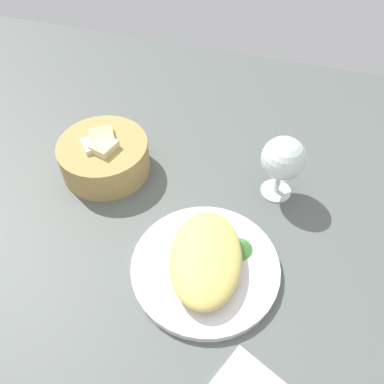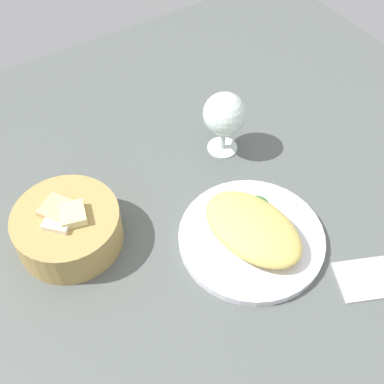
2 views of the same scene
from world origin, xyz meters
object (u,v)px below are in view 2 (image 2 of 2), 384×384
wine_glass_near (224,115)px  folded_napkin (373,278)px  bread_basket (68,227)px  plate (251,238)px

wine_glass_near → folded_napkin: wine_glass_near is taller
bread_basket → wine_glass_near: 33.20cm
plate → folded_napkin: (-15.91, -11.42, -0.30)cm
bread_basket → wine_glass_near: bearing=-83.6°
bread_basket → folded_napkin: size_ratio=1.53×
wine_glass_near → folded_napkin: size_ratio=1.14×
plate → folded_napkin: size_ratio=2.15×
bread_basket → folded_napkin: 48.13cm
folded_napkin → bread_basket: bearing=-17.3°
folded_napkin → plate: bearing=-29.9°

